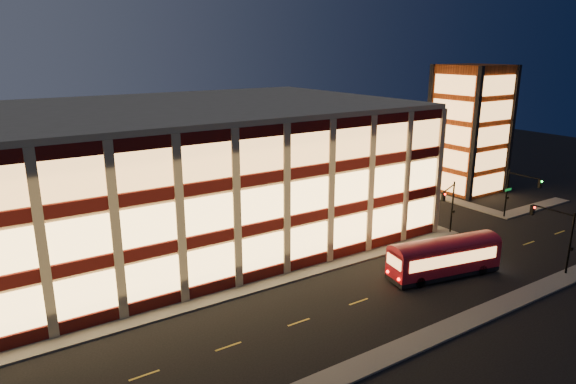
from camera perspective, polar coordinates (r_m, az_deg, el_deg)
ground at (r=45.80m, az=-1.03°, el=-10.45°), size 200.00×200.00×0.00m
sidewalk_office_south at (r=45.19m, az=-4.99°, el=-10.79°), size 54.00×2.00×0.15m
sidewalk_office_east at (r=71.44m, az=7.28°, el=-0.78°), size 2.00×30.00×0.15m
sidewalk_tower_south at (r=74.29m, az=25.56°, el=-1.59°), size 14.00×2.00×0.15m
sidewalk_tower_west at (r=78.82m, az=13.38°, el=0.48°), size 2.00×30.00×0.15m
sidewalk_near at (r=36.87m, az=10.40°, el=-17.64°), size 100.00×2.00×0.15m
office_building at (r=56.57m, az=-12.82°, el=2.08°), size 50.45×30.45×14.50m
stair_tower at (r=78.35m, az=19.50°, el=6.59°), size 8.60×8.60×18.00m
traffic_signal_far at (r=58.59m, az=17.49°, el=-0.97°), size 3.79×1.87×6.00m
traffic_signal_right at (r=67.06m, az=24.22°, el=0.41°), size 1.20×4.37×6.00m
traffic_signal_near at (r=53.72m, az=27.65°, el=-3.56°), size 0.32×4.45×6.00m
trolley_bus at (r=49.11m, az=16.98°, el=-6.74°), size 11.07×4.73×3.64m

